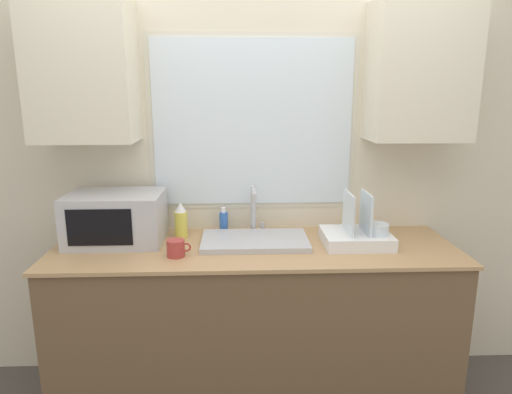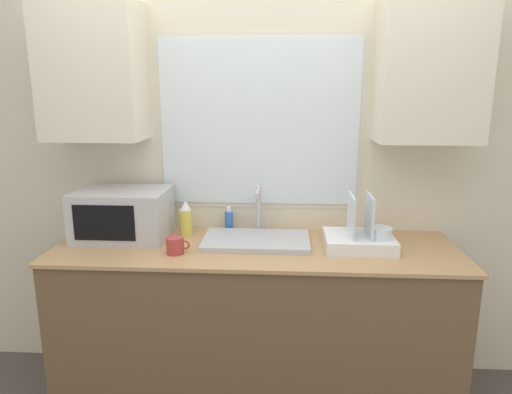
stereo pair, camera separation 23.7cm
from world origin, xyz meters
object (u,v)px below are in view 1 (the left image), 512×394
Objects in this scene: spray_bottle at (181,221)px; faucet at (255,206)px; microwave at (116,218)px; soap_bottle at (224,221)px; dish_rack at (358,234)px; mug_near_sink at (176,248)px.

faucet is at bearing 7.64° from spray_bottle.
microwave is 0.61m from soap_bottle.
spray_bottle is 1.38× the size of soap_bottle.
soap_bottle is (-0.74, 0.27, 0.01)m from dish_rack.
faucet reaches higher than mug_near_sink.
dish_rack is at bearing -22.10° from faucet.
spray_bottle is at bearing -172.36° from faucet.
soap_bottle is at bearing 167.50° from faucet.
soap_bottle is at bearing 15.57° from microwave.
dish_rack is 2.93× the size of mug_near_sink.
faucet is 0.54× the size of microwave.
spray_bottle reaches higher than soap_bottle.
spray_bottle is (-0.42, -0.06, -0.07)m from faucet.
dish_rack is (1.32, -0.10, -0.08)m from microwave.
dish_rack reaches higher than faucet.
microwave is at bearing -164.43° from soap_bottle.
dish_rack reaches higher than soap_bottle.
faucet reaches higher than spray_bottle.
mug_near_sink is (-0.41, -0.37, -0.12)m from faucet.
soap_bottle is (-0.18, 0.04, -0.10)m from faucet.
microwave is 4.14× the size of mug_near_sink.
dish_rack is at bearing -19.80° from soap_bottle.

